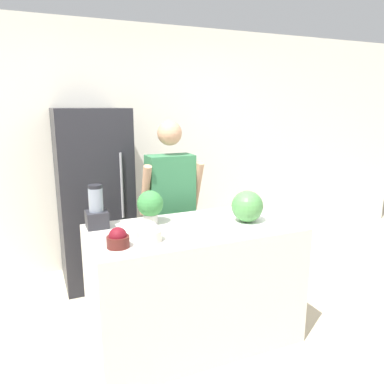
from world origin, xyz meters
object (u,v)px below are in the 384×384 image
Objects in this scene: person at (171,211)px; refrigerator at (94,198)px; bowl_cream at (149,233)px; blender at (96,211)px; bowl_cherries at (118,239)px; watermelon at (247,206)px; potted_plant at (150,205)px.

refrigerator is at bearing 130.75° from person.
blender reaches higher than bowl_cream.
bowl_cherries is at bearing -127.72° from person.
bowl_cherries is (-0.09, -1.50, 0.09)m from refrigerator.
watermelon is 0.78m from bowl_cream.
bowl_cream is 0.52× the size of blender.
refrigerator is 1.16m from potted_plant.
bowl_cherries is (-0.98, -0.10, -0.08)m from watermelon.
refrigerator reaches higher than bowl_cherries.
bowl_cream is 0.65× the size of potted_plant.
person is 10.13× the size of bowl_cream.
watermelon is 1.65× the size of bowl_cherries.
potted_plant reaches higher than bowl_cherries.
blender is 0.38m from potted_plant.
blender is (-0.26, 0.41, 0.07)m from bowl_cream.
watermelon is at bearing -66.65° from person.
potted_plant is at bearing -125.00° from person.
refrigerator reaches higher than bowl_cream.
bowl_cream is at bearing -85.46° from refrigerator.
blender is (-0.05, 0.44, 0.07)m from bowl_cherries.
bowl_cream is 0.49m from blender.
person is at bearing 52.28° from bowl_cherries.
refrigerator reaches higher than person.
person is 0.61m from potted_plant.
person is 6.55× the size of potted_plant.
watermelon is (0.33, -0.75, 0.20)m from person.
blender is (-1.04, 0.34, -0.01)m from watermelon.
refrigerator is at bearing 82.15° from blender.
refrigerator reaches higher than watermelon.
blender is 1.25× the size of potted_plant.
refrigerator is at bearing 101.65° from potted_plant.
person is at bearing 55.00° from potted_plant.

